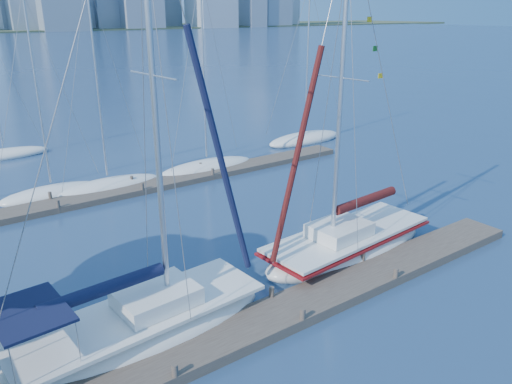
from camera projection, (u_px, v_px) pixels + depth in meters
ground at (286, 316)px, 18.45m from camera, size 700.00×700.00×0.00m
near_dock at (286, 312)px, 18.38m from camera, size 26.00×2.00×0.40m
far_dock at (152, 185)px, 31.69m from camera, size 30.00×1.80×0.36m
sailboat_navy at (140, 310)px, 16.78m from camera, size 9.58×3.72×15.84m
sailboat_maroon at (348, 233)px, 22.84m from camera, size 9.49×3.72×14.55m
bg_boat_1 at (52, 193)px, 30.15m from camera, size 6.26×2.71×11.94m
bg_boat_2 at (108, 186)px, 31.36m from camera, size 7.18×4.76×12.87m
bg_boat_3 at (207, 167)px, 35.08m from camera, size 7.67×4.84×13.45m
bg_boat_5 at (305, 139)px, 42.83m from camera, size 7.81×3.74×13.18m
bg_boat_6 at (5, 155)px, 38.27m from camera, size 6.72×3.97×10.47m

